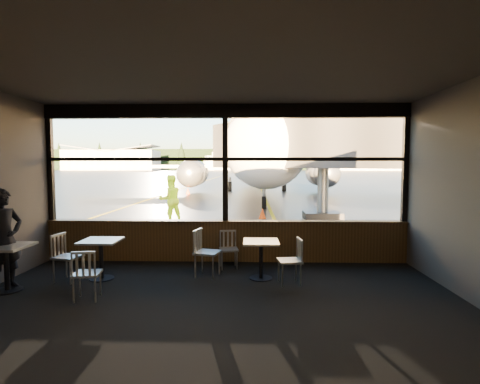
{
  "coord_description": "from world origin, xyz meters",
  "views": [
    {
      "loc": [
        0.58,
        -8.3,
        2.15
      ],
      "look_at": [
        0.3,
        1.0,
        1.5
      ],
      "focal_mm": 28.0,
      "sensor_mm": 36.0,
      "label": 1
    }
  ],
  "objects_px": {
    "ground_crew": "(170,200)",
    "cone_wing": "(188,191)",
    "cone_nose": "(262,214)",
    "cafe_table_near": "(261,260)",
    "chair_near_n": "(229,250)",
    "chair_near_w": "(207,253)",
    "chair_mid_s": "(87,274)",
    "chair_mid_w": "(68,258)",
    "airliner": "(257,125)",
    "jet_bridge": "(334,160)",
    "chair_near_e": "(290,261)",
    "cafe_table_left": "(7,269)",
    "cafe_table_mid": "(101,260)",
    "passenger": "(4,239)"
  },
  "relations": [
    {
      "from": "ground_crew",
      "to": "cone_wing",
      "type": "bearing_deg",
      "value": -116.02
    },
    {
      "from": "cone_nose",
      "to": "cone_wing",
      "type": "relative_size",
      "value": 0.94
    },
    {
      "from": "cafe_table_near",
      "to": "chair_near_n",
      "type": "height_order",
      "value": "chair_near_n"
    },
    {
      "from": "cone_nose",
      "to": "cone_wing",
      "type": "bearing_deg",
      "value": 111.93
    },
    {
      "from": "chair_near_w",
      "to": "chair_mid_s",
      "type": "height_order",
      "value": "chair_near_w"
    },
    {
      "from": "chair_mid_w",
      "to": "cone_wing",
      "type": "height_order",
      "value": "chair_mid_w"
    },
    {
      "from": "ground_crew",
      "to": "cone_nose",
      "type": "distance_m",
      "value": 3.8
    },
    {
      "from": "airliner",
      "to": "ground_crew",
      "type": "bearing_deg",
      "value": -102.22
    },
    {
      "from": "jet_bridge",
      "to": "chair_near_e",
      "type": "distance_m",
      "value": 7.73
    },
    {
      "from": "cafe_table_left",
      "to": "chair_mid_s",
      "type": "height_order",
      "value": "chair_mid_s"
    },
    {
      "from": "ground_crew",
      "to": "airliner",
      "type": "bearing_deg",
      "value": -134.72
    },
    {
      "from": "chair_near_w",
      "to": "chair_mid_w",
      "type": "distance_m",
      "value": 2.58
    },
    {
      "from": "cafe_table_near",
      "to": "ground_crew",
      "type": "bearing_deg",
      "value": 115.49
    },
    {
      "from": "chair_near_n",
      "to": "cone_wing",
      "type": "xyz_separation_m",
      "value": [
        -4.37,
        20.56,
        -0.17
      ]
    },
    {
      "from": "cone_nose",
      "to": "chair_mid_s",
      "type": "bearing_deg",
      "value": -108.27
    },
    {
      "from": "chair_mid_s",
      "to": "ground_crew",
      "type": "relative_size",
      "value": 0.46
    },
    {
      "from": "cafe_table_mid",
      "to": "passenger",
      "type": "relative_size",
      "value": 0.43
    },
    {
      "from": "airliner",
      "to": "cone_wing",
      "type": "bearing_deg",
      "value": -155.27
    },
    {
      "from": "cafe_table_mid",
      "to": "cone_nose",
      "type": "bearing_deg",
      "value": 68.29
    },
    {
      "from": "cafe_table_near",
      "to": "cone_nose",
      "type": "distance_m",
      "value": 8.14
    },
    {
      "from": "chair_near_n",
      "to": "chair_mid_s",
      "type": "distance_m",
      "value": 2.88
    },
    {
      "from": "airliner",
      "to": "cafe_table_left",
      "type": "xyz_separation_m",
      "value": [
        -4.66,
        -24.65,
        -5.1
      ]
    },
    {
      "from": "jet_bridge",
      "to": "passenger",
      "type": "xyz_separation_m",
      "value": [
        -7.3,
        -7.54,
        -1.49
      ]
    },
    {
      "from": "chair_mid_s",
      "to": "chair_near_n",
      "type": "bearing_deg",
      "value": 33.3
    },
    {
      "from": "ground_crew",
      "to": "cone_nose",
      "type": "xyz_separation_m",
      "value": [
        3.45,
        1.45,
        -0.69
      ]
    },
    {
      "from": "jet_bridge",
      "to": "cone_wing",
      "type": "height_order",
      "value": "jet_bridge"
    },
    {
      "from": "chair_near_n",
      "to": "cafe_table_left",
      "type": "bearing_deg",
      "value": 13.75
    },
    {
      "from": "cafe_table_left",
      "to": "chair_mid_w",
      "type": "bearing_deg",
      "value": 37.37
    },
    {
      "from": "chair_near_w",
      "to": "cone_nose",
      "type": "relative_size",
      "value": 2.17
    },
    {
      "from": "airliner",
      "to": "chair_near_e",
      "type": "height_order",
      "value": "airliner"
    },
    {
      "from": "chair_mid_w",
      "to": "passenger",
      "type": "bearing_deg",
      "value": -49.82
    },
    {
      "from": "chair_mid_s",
      "to": "chair_mid_w",
      "type": "bearing_deg",
      "value": 121.51
    },
    {
      "from": "chair_mid_w",
      "to": "ground_crew",
      "type": "relative_size",
      "value": 0.5
    },
    {
      "from": "chair_near_w",
      "to": "cone_wing",
      "type": "relative_size",
      "value": 2.04
    },
    {
      "from": "cafe_table_left",
      "to": "chair_near_n",
      "type": "relative_size",
      "value": 1.01
    },
    {
      "from": "airliner",
      "to": "cafe_table_mid",
      "type": "xyz_separation_m",
      "value": [
        -3.32,
        -23.92,
        -5.12
      ]
    },
    {
      "from": "jet_bridge",
      "to": "cone_nose",
      "type": "relative_size",
      "value": 25.37
    },
    {
      "from": "cafe_table_left",
      "to": "airliner",
      "type": "bearing_deg",
      "value": 79.28
    },
    {
      "from": "cafe_table_left",
      "to": "chair_near_n",
      "type": "height_order",
      "value": "cafe_table_left"
    },
    {
      "from": "cafe_table_left",
      "to": "chair_near_w",
      "type": "height_order",
      "value": "chair_near_w"
    },
    {
      "from": "airliner",
      "to": "cafe_table_left",
      "type": "bearing_deg",
      "value": -101.44
    },
    {
      "from": "cafe_table_mid",
      "to": "cafe_table_near",
      "type": "bearing_deg",
      "value": 2.24
    },
    {
      "from": "chair_near_w",
      "to": "passenger",
      "type": "xyz_separation_m",
      "value": [
        -3.43,
        -0.85,
        0.42
      ]
    },
    {
      "from": "cafe_table_mid",
      "to": "cafe_table_left",
      "type": "distance_m",
      "value": 1.53
    },
    {
      "from": "chair_near_w",
      "to": "airliner",
      "type": "bearing_deg",
      "value": -169.15
    },
    {
      "from": "chair_near_e",
      "to": "passenger",
      "type": "relative_size",
      "value": 0.48
    },
    {
      "from": "chair_near_w",
      "to": "chair_near_n",
      "type": "xyz_separation_m",
      "value": [
        0.38,
        0.59,
        -0.07
      ]
    },
    {
      "from": "jet_bridge",
      "to": "chair_near_n",
      "type": "bearing_deg",
      "value": -119.8
    },
    {
      "from": "cafe_table_mid",
      "to": "chair_near_w",
      "type": "height_order",
      "value": "chair_near_w"
    },
    {
      "from": "cone_nose",
      "to": "ground_crew",
      "type": "bearing_deg",
      "value": -157.16
    }
  ]
}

